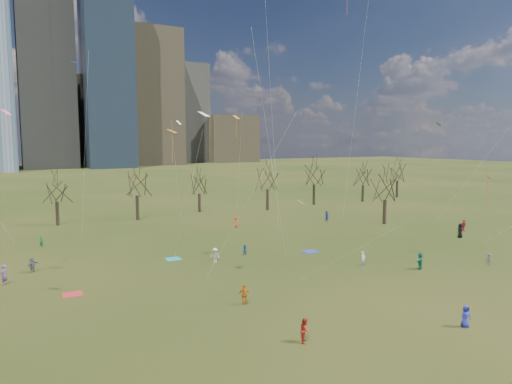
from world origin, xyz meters
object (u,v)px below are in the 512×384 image
person_1 (363,259)px  person_0 (466,316)px  blanket_teal (173,259)px  person_4 (245,295)px  blanket_navy (310,251)px  person_2 (305,330)px  blanket_crimson (72,294)px

person_1 → person_0: bearing=-120.2°
blanket_teal → person_0: bearing=-66.2°
person_1 → person_4: (-15.47, -3.71, -0.03)m
blanket_navy → person_2: (-14.30, -19.77, 0.79)m
blanket_teal → person_0: 30.00m
blanket_navy → person_2: bearing=-125.9°
person_1 → person_2: (-15.12, -11.62, -0.05)m
blanket_navy → blanket_crimson: size_ratio=1.00×
person_0 → blanket_teal: bearing=120.7°
blanket_crimson → blanket_teal: bearing=32.8°
blanket_navy → person_1: size_ratio=0.94×
person_0 → person_4: 16.10m
blanket_teal → blanket_navy: (15.23, -4.35, 0.00)m
blanket_crimson → person_2: size_ratio=0.99×
person_1 → person_2: person_1 is taller
blanket_crimson → person_4: size_ratio=0.98×
blanket_teal → blanket_crimson: (-11.15, -7.18, 0.00)m
person_0 → person_4: person_4 is taller
blanket_navy → person_0: 23.30m
person_1 → blanket_teal: bearing=126.6°
blanket_navy → person_0: size_ratio=1.02×
person_2 → person_4: person_4 is taller
blanket_crimson → person_0: bearing=-41.0°
blanket_teal → blanket_crimson: same height
person_0 → person_4: (-11.55, 11.22, 0.04)m
person_0 → person_1: person_1 is taller
person_2 → person_1: bearing=-12.9°
blanket_teal → person_1: (16.05, -12.50, 0.84)m
person_2 → person_4: (-0.35, 7.91, 0.01)m
person_1 → person_4: bearing=178.0°
blanket_navy → person_0: person_0 is taller
blanket_navy → person_1: 8.23m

